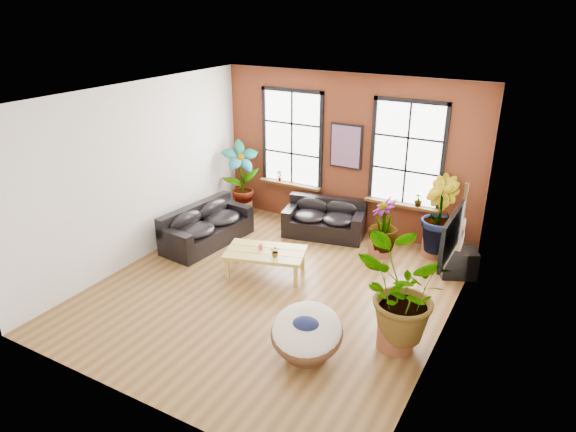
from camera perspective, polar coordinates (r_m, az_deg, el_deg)
name	(u,v)px	position (r m, az deg, el deg)	size (l,w,h in m)	color
room	(275,198)	(8.77, -1.45, 1.99)	(6.04, 6.54, 3.54)	brown
sofa_back	(325,219)	(11.46, 4.12, -0.38)	(1.89, 1.20, 0.81)	black
sofa_left	(206,227)	(11.19, -9.15, -1.18)	(1.09, 2.17, 0.82)	black
coffee_table	(265,254)	(9.79, -2.53, -4.18)	(1.68, 1.25, 0.58)	gold
papasan_chair	(307,333)	(7.64, 2.10, -12.82)	(1.30, 1.31, 0.80)	brown
poster	(346,146)	(11.30, 6.46, 7.71)	(0.74, 0.06, 0.98)	black
tv_wall_unit	(454,234)	(8.30, 17.97, -1.97)	(0.13, 1.86, 1.20)	black
media_box	(458,262)	(10.33, 18.34, -4.87)	(0.81, 0.76, 0.54)	black
pot_back_left	(242,207)	(12.65, -5.09, 0.97)	(0.55, 0.55, 0.36)	brown
pot_back_right	(434,247)	(10.99, 15.89, -3.37)	(0.63, 0.63, 0.36)	brown
pot_right_wall	(396,335)	(8.11, 11.87, -12.78)	(0.60, 0.60, 0.41)	brown
pot_mid	(381,246)	(10.80, 10.25, -3.28)	(0.64, 0.64, 0.36)	brown
floor_plant_back_left	(241,176)	(12.33, -5.23, 4.41)	(0.89, 0.60, 1.70)	#175825
floor_plant_back_right	(438,214)	(10.70, 16.32, 0.23)	(0.85, 0.69, 1.55)	#175825
floor_plant_right_wall	(399,295)	(7.73, 12.25, -8.52)	(1.35, 1.17, 1.50)	#175825
floor_plant_mid	(384,224)	(10.55, 10.58, -0.89)	(0.62, 0.62, 1.11)	#175825
table_plant	(275,251)	(9.50, -1.41, -3.94)	(0.20, 0.17, 0.22)	#175825
sill_plant_left	(279,175)	(12.23, -0.97, 4.53)	(0.14, 0.10, 0.27)	#175825
sill_plant_right	(418,200)	(11.02, 14.28, 1.74)	(0.15, 0.15, 0.27)	#175825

